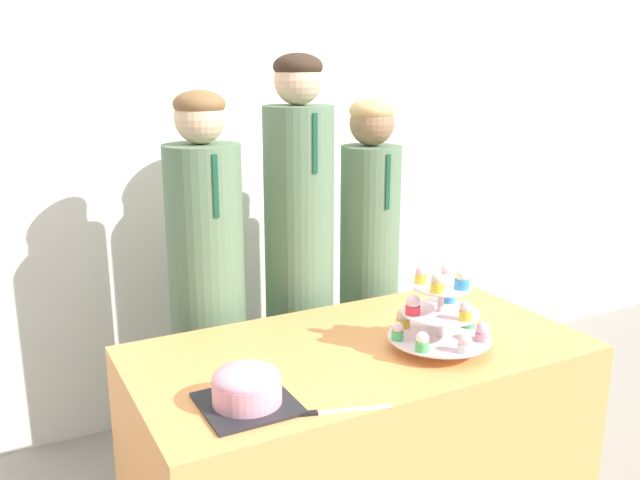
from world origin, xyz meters
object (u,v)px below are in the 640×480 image
object	(u,v)px
cupcake_stand	(441,314)
student_0	(208,302)
round_cake	(247,386)
student_2	(369,276)
student_1	(299,270)
cake_knife	(321,413)

from	to	relation	value
cupcake_stand	student_0	distance (m)	0.92
round_cake	student_2	world-z (taller)	student_2
round_cake	cupcake_stand	size ratio (longest dim) A/B	0.75
round_cake	student_1	size ratio (longest dim) A/B	0.15
student_1	student_2	xyz separation A→B (m)	(0.33, -0.00, -0.07)
round_cake	student_1	bearing A→B (deg)	55.60
student_0	cake_knife	bearing A→B (deg)	-90.23
cake_knife	student_1	world-z (taller)	student_1
round_cake	cupcake_stand	xyz separation A→B (m)	(0.69, 0.06, 0.06)
cupcake_stand	student_1	distance (m)	0.75
student_2	student_0	bearing A→B (deg)	180.00
cupcake_stand	student_1	size ratio (longest dim) A/B	0.20
round_cake	student_1	xyz separation A→B (m)	(0.55, 0.80, 0.03)
student_1	round_cake	bearing A→B (deg)	-124.40
round_cake	student_2	distance (m)	1.19
student_2	student_1	bearing A→B (deg)	180.00
student_2	cake_knife	bearing A→B (deg)	-127.87
cake_knife	student_0	distance (m)	0.93
cake_knife	cupcake_stand	world-z (taller)	cupcake_stand
cake_knife	student_2	size ratio (longest dim) A/B	0.19
cake_knife	student_0	world-z (taller)	student_0
round_cake	cake_knife	bearing A→B (deg)	-40.17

